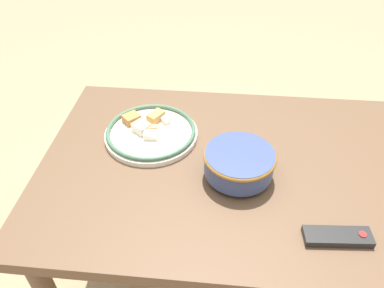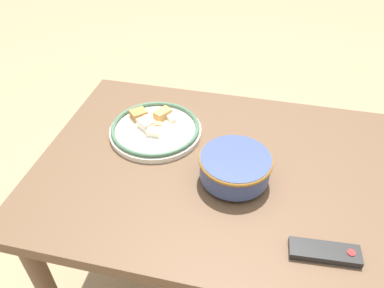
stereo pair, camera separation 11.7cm
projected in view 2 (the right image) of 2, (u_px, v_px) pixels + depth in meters
The scene contains 5 objects.
ground_plane at pixel (217, 287), 1.61m from camera, with size 8.00×8.00×0.00m, color #9E8460.
dining_table at pixel (225, 188), 1.21m from camera, with size 1.17×0.81×0.72m.
noodle_bowl at pixel (235, 167), 1.08m from camera, with size 0.21×0.21×0.09m.
food_plate at pixel (155, 129), 1.27m from camera, with size 0.31×0.31×0.05m.
tv_remote at pixel (325, 252), 0.91m from camera, with size 0.17×0.07×0.02m.
Camera 2 is at (-0.08, 0.84, 1.51)m, focal length 35.00 mm.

